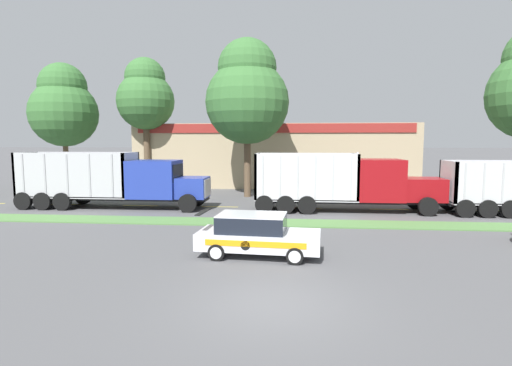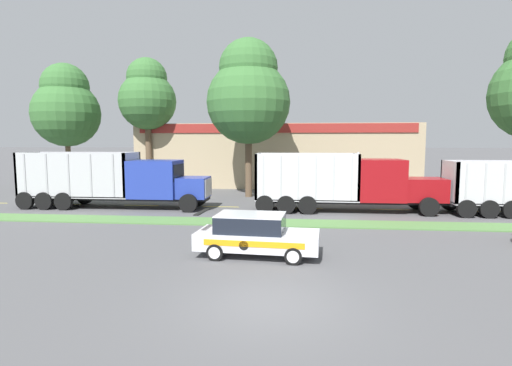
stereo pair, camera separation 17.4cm
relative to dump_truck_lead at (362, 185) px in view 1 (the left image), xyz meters
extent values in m
plane|color=#515154|center=(-4.68, -14.46, -1.64)|extent=(600.00, 600.00, 0.00)
cube|color=#517F42|center=(-4.68, -4.07, -1.61)|extent=(120.00, 1.96, 0.06)
cube|color=yellow|center=(-19.71, 0.91, -1.64)|extent=(2.40, 0.14, 0.01)
cube|color=yellow|center=(-14.31, 0.91, -1.64)|extent=(2.40, 0.14, 0.01)
cube|color=yellow|center=(-8.91, 0.91, -1.64)|extent=(2.40, 0.14, 0.01)
cube|color=yellow|center=(-3.51, 0.91, -1.64)|extent=(2.40, 0.14, 0.01)
cube|color=yellow|center=(1.89, 0.91, -1.64)|extent=(2.40, 0.14, 0.01)
cube|color=yellow|center=(7.29, 0.91, -1.64)|extent=(2.40, 0.14, 0.01)
cube|color=black|center=(-0.85, 0.00, -1.01)|extent=(11.20, 1.39, 0.18)
cube|color=maroon|center=(3.55, 0.00, -0.24)|extent=(2.40, 2.08, 1.36)
cube|color=#B7B7BC|center=(4.78, 0.00, -0.24)|extent=(0.06, 1.77, 1.16)
cube|color=maroon|center=(1.02, 0.00, 0.31)|extent=(2.66, 2.54, 2.47)
cube|color=black|center=(2.37, 0.00, 0.74)|extent=(0.04, 2.16, 1.11)
cylinder|color=silver|center=(-0.42, -0.82, 1.15)|extent=(0.14, 0.14, 1.68)
cube|color=silver|center=(-3.38, 0.00, -0.86)|extent=(6.13, 2.54, 0.12)
cube|color=silver|center=(-0.40, 0.00, 0.51)|extent=(0.16, 2.54, 2.75)
cube|color=silver|center=(-6.37, 0.00, 0.51)|extent=(0.16, 2.54, 2.75)
cube|color=silver|center=(-3.38, -1.18, 0.51)|extent=(6.13, 0.16, 2.75)
cube|color=silver|center=(-3.38, 1.19, 0.51)|extent=(6.13, 0.16, 2.75)
cube|color=#BCBCC1|center=(-5.94, -1.28, 0.51)|extent=(0.10, 0.04, 2.62)
cube|color=#BCBCC1|center=(-4.91, -1.28, 0.51)|extent=(0.10, 0.04, 2.62)
cube|color=#BCBCC1|center=(-3.89, -1.28, 0.51)|extent=(0.10, 0.04, 2.62)
cube|color=#BCBCC1|center=(-2.87, -1.28, 0.51)|extent=(0.10, 0.04, 2.62)
cube|color=#BCBCC1|center=(-1.85, -1.28, 0.51)|extent=(0.10, 0.04, 2.62)
cube|color=#BCBCC1|center=(-0.83, -1.28, 0.51)|extent=(0.10, 0.04, 2.62)
cylinder|color=black|center=(3.55, -1.24, -1.10)|extent=(1.08, 0.30, 1.08)
cylinder|color=black|center=(3.55, 1.25, -1.10)|extent=(1.08, 0.30, 1.08)
cylinder|color=black|center=(-5.85, -1.24, -1.10)|extent=(1.08, 0.30, 1.08)
cylinder|color=black|center=(-5.85, 1.25, -1.10)|extent=(1.08, 0.30, 1.08)
cylinder|color=black|center=(-4.59, -1.24, -1.10)|extent=(1.08, 0.30, 1.08)
cylinder|color=black|center=(-4.59, 1.25, -1.10)|extent=(1.08, 0.30, 1.08)
cylinder|color=black|center=(-3.33, -1.24, -1.10)|extent=(1.08, 0.30, 1.08)
cylinder|color=black|center=(-3.33, 1.25, -1.10)|extent=(1.08, 0.30, 1.08)
cube|color=black|center=(-15.55, -0.09, -1.00)|extent=(12.04, 1.39, 0.18)
cube|color=#23389E|center=(-10.46, -0.09, -0.27)|extent=(1.87, 2.08, 1.29)
cube|color=#B7B7BC|center=(-9.50, -0.09, -0.27)|extent=(0.06, 1.77, 1.09)
cube|color=#23389E|center=(-12.89, -0.09, 0.26)|extent=(2.97, 2.54, 2.34)
cube|color=black|center=(-11.38, -0.09, 0.67)|extent=(0.04, 2.16, 1.05)
cylinder|color=silver|center=(-14.47, -0.91, 1.04)|extent=(0.14, 0.14, 1.57)
cube|color=#B7B7BC|center=(-17.97, -0.09, -0.85)|extent=(7.19, 2.54, 0.12)
cube|color=#B7B7BC|center=(-14.45, -0.09, 0.54)|extent=(0.16, 2.54, 2.77)
cube|color=#B7B7BC|center=(-21.49, -0.09, 0.54)|extent=(0.16, 2.54, 2.77)
cube|color=#B7B7BC|center=(-17.97, -1.28, 0.54)|extent=(7.19, 0.16, 2.77)
cube|color=#B7B7BC|center=(-17.97, 1.10, 0.54)|extent=(7.19, 0.16, 2.77)
cube|color=#A3A3A8|center=(-20.85, -1.38, 0.54)|extent=(0.10, 0.04, 2.64)
cube|color=#A3A3A8|center=(-19.41, -1.38, 0.54)|extent=(0.10, 0.04, 2.64)
cube|color=#A3A3A8|center=(-17.97, -1.38, 0.54)|extent=(0.10, 0.04, 2.64)
cube|color=#A3A3A8|center=(-16.53, -1.38, 0.54)|extent=(0.10, 0.04, 2.64)
cube|color=#A3A3A8|center=(-15.09, -1.38, 0.54)|extent=(0.10, 0.04, 2.64)
cylinder|color=black|center=(-10.46, -1.34, -1.09)|extent=(1.11, 0.30, 1.11)
cylinder|color=black|center=(-10.46, 1.16, -1.09)|extent=(1.11, 0.30, 1.11)
cylinder|color=black|center=(-20.97, -1.34, -1.09)|extent=(1.11, 0.30, 1.11)
cylinder|color=black|center=(-20.97, 1.16, -1.09)|extent=(1.11, 0.30, 1.11)
cylinder|color=black|center=(-19.68, -1.34, -1.09)|extent=(1.11, 0.30, 1.11)
cylinder|color=black|center=(-19.68, 1.16, -1.09)|extent=(1.11, 0.30, 1.11)
cylinder|color=black|center=(-18.40, -1.34, -1.09)|extent=(1.11, 0.30, 1.11)
cylinder|color=black|center=(-18.40, 1.16, -1.09)|extent=(1.11, 0.30, 1.11)
cube|color=silver|center=(7.90, -0.22, -0.90)|extent=(6.03, 2.55, 0.12)
cube|color=silver|center=(4.97, -0.22, 0.30)|extent=(0.16, 2.55, 2.38)
cube|color=silver|center=(7.90, -1.41, 0.30)|extent=(6.03, 0.16, 2.38)
cube|color=silver|center=(7.90, 0.97, 0.30)|extent=(6.03, 0.16, 2.38)
cube|color=#B2B2B7|center=(5.39, -1.51, 0.30)|extent=(0.10, 0.04, 2.26)
cube|color=#B2B2B7|center=(6.39, -1.51, 0.30)|extent=(0.10, 0.04, 2.26)
cube|color=#B2B2B7|center=(7.40, -1.51, 0.30)|extent=(0.10, 0.04, 2.26)
cylinder|color=black|center=(5.49, -1.47, -1.14)|extent=(1.02, 0.30, 1.02)
cylinder|color=black|center=(5.49, 1.03, -1.14)|extent=(1.02, 0.30, 1.02)
cylinder|color=black|center=(6.68, -1.47, -1.14)|extent=(1.02, 0.30, 1.02)
cylinder|color=black|center=(6.68, 1.03, -1.14)|extent=(1.02, 0.30, 1.02)
cylinder|color=black|center=(7.88, -1.47, -1.14)|extent=(1.02, 0.30, 1.02)
cylinder|color=black|center=(7.88, 1.03, -1.14)|extent=(1.02, 0.30, 1.02)
cube|color=silver|center=(-5.39, -10.09, -1.03)|extent=(4.63, 2.19, 0.62)
cube|color=black|center=(-5.66, -10.07, -0.42)|extent=(2.59, 1.81, 0.61)
cube|color=silver|center=(-5.66, -10.07, -0.10)|extent=(2.59, 1.81, 0.04)
cube|color=black|center=(-7.54, -9.93, -0.06)|extent=(0.31, 1.49, 0.03)
cube|color=orange|center=(-5.47, -11.03, -0.97)|extent=(3.59, 0.29, 0.22)
cylinder|color=black|center=(-5.80, -11.00, -1.03)|extent=(0.34, 0.03, 0.34)
cylinder|color=black|center=(-4.07, -11.08, -1.34)|extent=(0.62, 0.25, 0.61)
cylinder|color=silver|center=(-4.08, -11.19, -1.34)|extent=(0.42, 0.04, 0.42)
cylinder|color=black|center=(-3.94, -9.32, -1.34)|extent=(0.62, 0.25, 0.61)
cylinder|color=silver|center=(-3.93, -9.21, -1.34)|extent=(0.42, 0.04, 0.42)
cylinder|color=black|center=(-6.85, -10.87, -1.34)|extent=(0.62, 0.25, 0.61)
cylinder|color=silver|center=(-6.86, -10.98, -1.34)|extent=(0.42, 0.04, 0.42)
cylinder|color=black|center=(-6.72, -9.11, -1.34)|extent=(0.62, 0.25, 0.61)
cylinder|color=silver|center=(-6.71, -9.00, -1.34)|extent=(0.42, 0.04, 0.42)
cube|color=tan|center=(-5.97, 16.78, 1.30)|extent=(25.77, 12.00, 5.89)
cube|color=maroon|center=(-5.97, 10.73, 3.79)|extent=(24.49, 0.10, 0.80)
cylinder|color=brown|center=(-24.92, 10.27, 0.93)|extent=(0.46, 0.46, 5.16)
sphere|color=#386B33|center=(-24.92, 10.27, 5.16)|extent=(6.00, 6.00, 6.00)
sphere|color=#386B33|center=(-24.92, 10.27, 7.56)|extent=(4.20, 4.20, 4.20)
cylinder|color=brown|center=(-7.67, 5.96, 1.10)|extent=(0.53, 0.53, 5.48)
sphere|color=#386B33|center=(-7.67, 5.96, 5.58)|extent=(6.34, 6.34, 6.34)
sphere|color=#386B33|center=(-7.67, 5.96, 8.12)|extent=(4.44, 4.44, 4.44)
cylinder|color=brown|center=(-17.34, 10.54, 1.59)|extent=(0.57, 0.57, 6.46)
sphere|color=#386B33|center=(-17.34, 10.54, 6.22)|extent=(5.10, 5.10, 5.10)
sphere|color=#386B33|center=(-17.34, 10.54, 8.26)|extent=(3.57, 3.57, 3.57)
camera|label=1|loc=(-4.16, -24.57, 2.57)|focal=28.00mm
camera|label=2|loc=(-3.99, -24.55, 2.57)|focal=28.00mm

